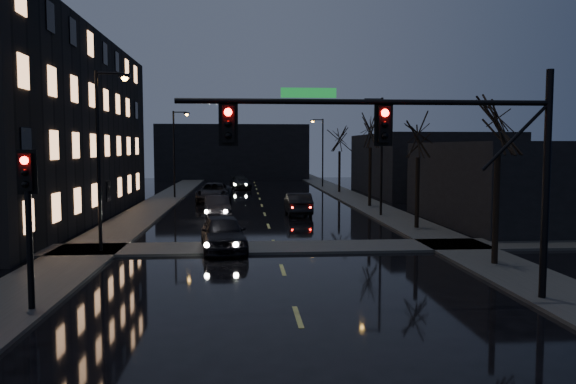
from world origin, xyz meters
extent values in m
cube|color=#2D2D2B|center=(-8.50, 35.00, 0.06)|extent=(3.00, 140.00, 0.12)
cube|color=#2D2D2B|center=(8.50, 35.00, 0.06)|extent=(3.00, 140.00, 0.12)
cube|color=#2D2D2B|center=(0.00, 18.50, 0.06)|extent=(40.00, 3.00, 0.12)
cube|color=black|center=(-16.50, 30.00, 6.00)|extent=(12.00, 30.00, 12.00)
cube|color=black|center=(15.50, 26.00, 2.50)|extent=(10.00, 14.00, 5.00)
cube|color=black|center=(17.00, 48.00, 3.00)|extent=(12.00, 18.00, 6.00)
cube|color=black|center=(-3.00, 78.00, 4.00)|extent=(22.00, 10.00, 8.00)
cylinder|color=black|center=(7.60, 9.00, 3.50)|extent=(0.22, 0.22, 7.00)
cylinder|color=black|center=(2.10, 9.00, 6.00)|extent=(11.00, 0.16, 0.16)
cylinder|color=black|center=(6.60, 9.00, 5.00)|extent=(2.05, 0.10, 2.05)
cube|color=#0C591E|center=(0.40, 9.00, 6.25)|extent=(1.60, 0.04, 0.28)
cube|color=black|center=(-1.90, 9.00, 5.35)|extent=(0.35, 0.28, 1.05)
sphere|color=#FF0705|center=(-1.90, 8.84, 5.68)|extent=(0.22, 0.22, 0.22)
cube|color=black|center=(2.60, 9.00, 5.35)|extent=(0.35, 0.28, 1.05)
sphere|color=#FF0705|center=(2.60, 8.84, 5.68)|extent=(0.22, 0.22, 0.22)
cylinder|color=black|center=(-7.50, 9.00, 2.20)|extent=(0.18, 0.18, 4.40)
cube|color=black|center=(-7.50, 9.00, 4.00)|extent=(0.35, 0.28, 1.05)
sphere|color=#FF0705|center=(-7.50, 8.84, 4.33)|extent=(0.22, 0.22, 0.22)
cylinder|color=black|center=(8.40, 14.00, 2.20)|extent=(0.24, 0.24, 4.40)
cylinder|color=black|center=(8.40, 24.00, 2.06)|extent=(0.24, 0.24, 4.12)
cylinder|color=black|center=(8.40, 36.00, 2.34)|extent=(0.24, 0.24, 4.68)
cylinder|color=black|center=(8.40, 50.00, 2.15)|extent=(0.24, 0.24, 4.29)
cylinder|color=black|center=(-7.80, 18.00, 4.00)|extent=(0.16, 0.16, 8.00)
cylinder|color=black|center=(-7.20, 18.00, 7.90)|extent=(1.20, 0.10, 0.10)
cube|color=black|center=(-6.60, 18.00, 7.80)|extent=(0.50, 0.25, 0.15)
sphere|color=orange|center=(-6.60, 18.00, 7.70)|extent=(0.28, 0.28, 0.28)
cylinder|color=black|center=(-7.80, 45.00, 4.00)|extent=(0.16, 0.16, 8.00)
cylinder|color=black|center=(-7.20, 45.00, 7.90)|extent=(1.20, 0.10, 0.10)
cube|color=black|center=(-6.60, 45.00, 7.80)|extent=(0.50, 0.25, 0.15)
sphere|color=orange|center=(-6.60, 45.00, 7.70)|extent=(0.28, 0.28, 0.28)
cylinder|color=black|center=(7.80, 30.00, 4.00)|extent=(0.16, 0.16, 8.00)
cylinder|color=black|center=(7.20, 30.00, 7.90)|extent=(1.20, 0.10, 0.10)
cube|color=black|center=(6.60, 30.00, 7.80)|extent=(0.50, 0.25, 0.15)
sphere|color=orange|center=(6.60, 30.00, 7.70)|extent=(0.28, 0.28, 0.28)
cylinder|color=black|center=(7.80, 58.00, 4.00)|extent=(0.16, 0.16, 8.00)
cylinder|color=black|center=(7.20, 58.00, 7.90)|extent=(1.20, 0.10, 0.10)
cube|color=black|center=(6.60, 58.00, 7.80)|extent=(0.50, 0.25, 0.15)
sphere|color=orange|center=(6.60, 58.00, 7.70)|extent=(0.28, 0.28, 0.28)
imported|color=black|center=(-2.41, 18.25, 0.82)|extent=(2.43, 4.99, 1.64)
imported|color=black|center=(-3.23, 30.53, 0.72)|extent=(2.03, 4.53, 1.44)
imported|color=black|center=(-4.02, 41.53, 0.82)|extent=(2.99, 6.02, 1.64)
imported|color=black|center=(-1.80, 56.20, 0.72)|extent=(2.67, 5.21, 1.45)
imported|color=black|center=(2.32, 31.65, 0.77)|extent=(1.66, 4.67, 1.54)
camera|label=1|loc=(-1.48, -7.15, 4.69)|focal=35.00mm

